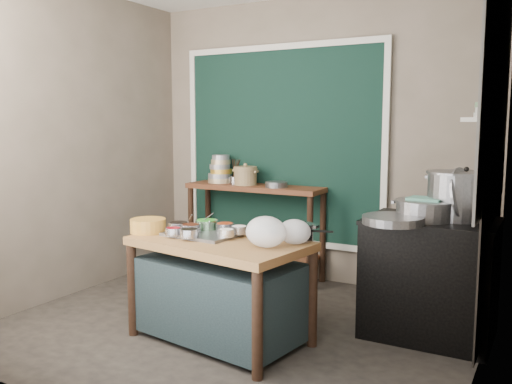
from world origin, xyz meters
The scene contains 30 objects.
floor centered at (0.00, 0.00, -0.01)m, with size 3.50×3.00×0.02m, color #302B25.
back_wall centered at (0.00, 1.51, 1.40)m, with size 3.50×0.02×2.80m, color #76685B.
left_wall centered at (-1.76, 0.00, 1.40)m, with size 0.02×3.00×2.80m, color #76685B.
right_wall centered at (1.76, 0.00, 1.40)m, with size 0.02×3.00×2.80m, color #76685B.
curtain_panel centered at (-0.35, 1.47, 1.35)m, with size 2.10×0.02×1.90m, color black.
curtain_frame centered at (-0.35, 1.46, 1.35)m, with size 2.22×0.03×2.02m, color beige, non-canonical shape.
tile_panel centered at (1.74, 0.55, 1.85)m, with size 0.02×1.70×1.70m, color #B2B2AA.
soot_patch centered at (1.74, 0.65, 0.70)m, with size 0.01×1.30×1.30m, color black.
wall_shelf centered at (1.63, 0.85, 1.60)m, with size 0.22×0.70×0.03m, color beige.
prep_table centered at (0.05, -0.30, 0.38)m, with size 1.25×0.72×0.75m, color brown.
back_counter centered at (-0.55, 1.28, 0.47)m, with size 1.45×0.40×0.95m, color #592E19.
stove_block centered at (1.35, 0.55, 0.42)m, with size 0.90×0.68×0.85m, color black.
stove_top centered at (1.35, 0.55, 0.86)m, with size 0.92×0.69×0.03m, color black.
condiment_tray centered at (-0.14, -0.25, 0.76)m, with size 0.51×0.37×0.02m, color gray.
condiment_bowls centered at (-0.15, -0.24, 0.80)m, with size 0.60×0.46×0.07m.
yellow_basin centered at (-0.57, -0.35, 0.80)m, with size 0.27×0.27×0.10m, color #B1692B.
saucepan centered at (0.56, -0.06, 0.81)m, with size 0.23×0.23×0.12m, color gray, non-canonical shape.
plastic_bag_a centered at (0.45, -0.35, 0.86)m, with size 0.28×0.24×0.21m, color white.
plastic_bag_b centered at (0.58, -0.17, 0.84)m, with size 0.23×0.20×0.17m, color white.
bowl_stack centered at (-0.98, 1.30, 1.08)m, with size 0.26×0.26×0.29m.
utensil_cup centered at (-0.77, 1.26, 0.99)m, with size 0.13×0.13×0.08m, color gray.
ceramic_crock centered at (-0.64, 1.25, 1.03)m, with size 0.25×0.25×0.17m, color olive, non-canonical shape.
wide_bowl centered at (-0.27, 1.22, 0.98)m, with size 0.22×0.22×0.05m, color gray.
stock_pot centered at (1.50, 0.62, 1.05)m, with size 0.45×0.45×0.35m, color gray, non-canonical shape.
pot_lid centered at (1.55, 0.56, 1.07)m, with size 0.39×0.39×0.02m, color gray.
steamer centered at (1.31, 0.49, 0.95)m, with size 0.44×0.44×0.14m, color gray, non-canonical shape.
green_cloth centered at (1.31, 0.49, 1.03)m, with size 0.24×0.18×0.02m, color #48846C.
shallow_pan centered at (1.15, 0.21, 0.91)m, with size 0.42×0.42×0.06m, color gray.
shelf_bowl_stack centered at (1.63, 0.82, 1.67)m, with size 0.14×0.14×0.11m.
shelf_bowl_green centered at (1.63, 1.03, 1.64)m, with size 0.14×0.14×0.05m, color gray.
Camera 1 is at (2.12, -3.48, 1.58)m, focal length 38.00 mm.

